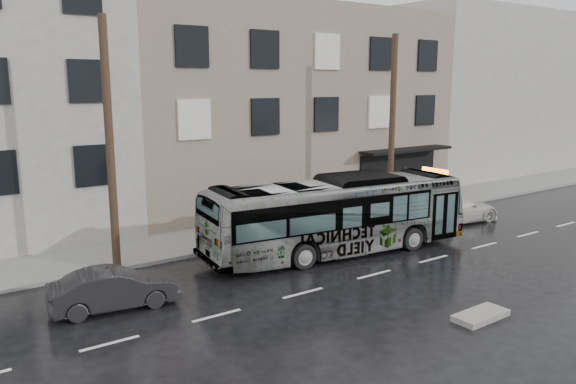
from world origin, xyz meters
The scene contains 11 objects.
ground centered at (0.00, 0.00, 0.00)m, with size 120.00×120.00×0.00m, color black.
sidewalk centered at (0.00, 4.90, 0.07)m, with size 90.00×3.60×0.15m, color gray.
building_taupe centered at (5.00, 12.70, 5.50)m, with size 20.00×12.00×11.00m, color gray.
building_filler centered at (24.00, 12.70, 6.00)m, with size 18.00×12.00×12.00m, color #B2B0A8.
utility_pole_front centered at (6.50, 3.30, 4.65)m, with size 0.30×0.30×9.00m, color #473323.
utility_pole_rear centered at (-7.50, 3.30, 4.65)m, with size 0.30×0.30×9.00m, color #473323.
sign_post centered at (7.60, 3.30, 1.35)m, with size 0.06×0.06×2.40m, color slate.
bus centered at (0.56, 0.33, 1.57)m, with size 2.64×11.28×3.14m, color #B2B2B2.
white_sedan centered at (8.71, 0.92, 0.68)m, with size 1.89×4.65×1.35m, color beige.
dark_sedan centered at (-8.71, -0.22, 0.64)m, with size 1.34×3.86×1.27m, color black.
slush_pile centered at (-0.08, -7.12, 0.09)m, with size 1.80×0.80×0.18m, color gray.
Camera 1 is at (-13.62, -16.65, 6.86)m, focal length 35.00 mm.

